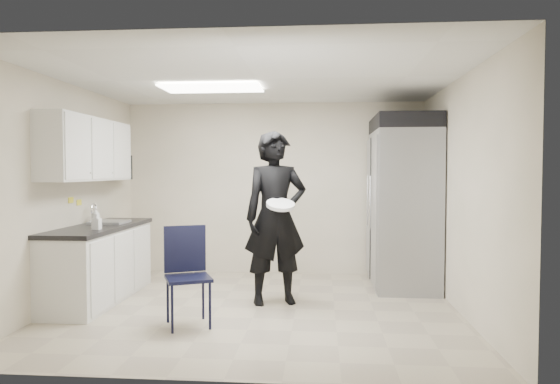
# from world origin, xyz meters

# --- Properties ---
(floor) EXTENTS (4.50, 4.50, 0.00)m
(floor) POSITION_xyz_m (0.00, 0.00, 0.00)
(floor) COLOR tan
(floor) RESTS_ON ground
(ceiling) EXTENTS (4.50, 4.50, 0.00)m
(ceiling) POSITION_xyz_m (0.00, 0.00, 2.60)
(ceiling) COLOR silver
(ceiling) RESTS_ON back_wall
(back_wall) EXTENTS (4.50, 0.00, 4.50)m
(back_wall) POSITION_xyz_m (0.00, 2.00, 1.30)
(back_wall) COLOR beige
(back_wall) RESTS_ON floor
(left_wall) EXTENTS (0.00, 4.00, 4.00)m
(left_wall) POSITION_xyz_m (-2.25, 0.00, 1.30)
(left_wall) COLOR beige
(left_wall) RESTS_ON floor
(right_wall) EXTENTS (0.00, 4.00, 4.00)m
(right_wall) POSITION_xyz_m (2.25, 0.00, 1.30)
(right_wall) COLOR beige
(right_wall) RESTS_ON floor
(ceiling_panel) EXTENTS (1.20, 0.60, 0.02)m
(ceiling_panel) POSITION_xyz_m (-0.60, 0.40, 2.57)
(ceiling_panel) COLOR white
(ceiling_panel) RESTS_ON ceiling
(lower_counter) EXTENTS (0.60, 1.90, 0.86)m
(lower_counter) POSITION_xyz_m (-1.95, 0.20, 0.43)
(lower_counter) COLOR silver
(lower_counter) RESTS_ON floor
(countertop) EXTENTS (0.64, 1.95, 0.05)m
(countertop) POSITION_xyz_m (-1.95, 0.20, 0.89)
(countertop) COLOR black
(countertop) RESTS_ON lower_counter
(sink) EXTENTS (0.42, 0.40, 0.14)m
(sink) POSITION_xyz_m (-1.93, 0.45, 0.87)
(sink) COLOR gray
(sink) RESTS_ON countertop
(faucet) EXTENTS (0.02, 0.02, 0.24)m
(faucet) POSITION_xyz_m (-2.13, 0.45, 1.02)
(faucet) COLOR silver
(faucet) RESTS_ON countertop
(upper_cabinets) EXTENTS (0.35, 1.80, 0.75)m
(upper_cabinets) POSITION_xyz_m (-2.08, 0.20, 1.83)
(upper_cabinets) COLOR silver
(upper_cabinets) RESTS_ON left_wall
(towel_dispenser) EXTENTS (0.22, 0.30, 0.35)m
(towel_dispenser) POSITION_xyz_m (-2.14, 1.35, 1.62)
(towel_dispenser) COLOR black
(towel_dispenser) RESTS_ON left_wall
(notice_sticker_left) EXTENTS (0.00, 0.12, 0.07)m
(notice_sticker_left) POSITION_xyz_m (-2.24, 0.10, 1.22)
(notice_sticker_left) COLOR yellow
(notice_sticker_left) RESTS_ON left_wall
(notice_sticker_right) EXTENTS (0.00, 0.12, 0.07)m
(notice_sticker_right) POSITION_xyz_m (-2.24, 0.30, 1.18)
(notice_sticker_right) COLOR yellow
(notice_sticker_right) RESTS_ON left_wall
(commercial_fridge) EXTENTS (0.80, 1.35, 2.10)m
(commercial_fridge) POSITION_xyz_m (1.83, 1.27, 1.05)
(commercial_fridge) COLOR gray
(commercial_fridge) RESTS_ON floor
(fridge_compressor) EXTENTS (0.80, 1.35, 0.20)m
(fridge_compressor) POSITION_xyz_m (1.83, 1.27, 2.20)
(fridge_compressor) COLOR black
(fridge_compressor) RESTS_ON commercial_fridge
(folding_chair) EXTENTS (0.57, 0.57, 0.97)m
(folding_chair) POSITION_xyz_m (-0.61, -0.71, 0.49)
(folding_chair) COLOR black
(folding_chair) RESTS_ON floor
(man_tuxedo) EXTENTS (0.86, 0.71, 2.03)m
(man_tuxedo) POSITION_xyz_m (0.19, 0.24, 1.02)
(man_tuxedo) COLOR black
(man_tuxedo) RESTS_ON floor
(bucket_lid) EXTENTS (0.41, 0.41, 0.04)m
(bucket_lid) POSITION_xyz_m (0.27, 0.00, 1.19)
(bucket_lid) COLOR white
(bucket_lid) RESTS_ON man_tuxedo
(soap_bottle_a) EXTENTS (0.10, 0.10, 0.26)m
(soap_bottle_a) POSITION_xyz_m (-1.81, -0.18, 1.04)
(soap_bottle_a) COLOR white
(soap_bottle_a) RESTS_ON countertop
(soap_bottle_b) EXTENTS (0.09, 0.09, 0.19)m
(soap_bottle_b) POSITION_xyz_m (-1.78, -0.22, 1.00)
(soap_bottle_b) COLOR #AEAFBA
(soap_bottle_b) RESTS_ON countertop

